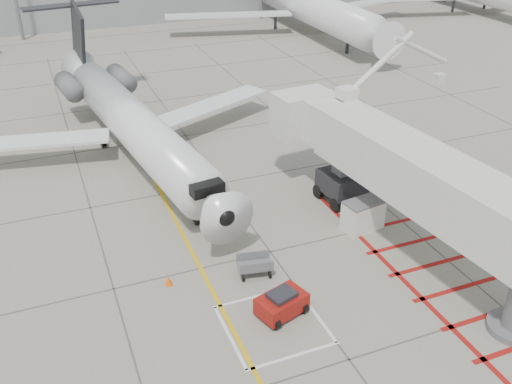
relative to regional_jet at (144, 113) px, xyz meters
name	(u,v)px	position (x,y,z in m)	size (l,w,h in m)	color
ground_plane	(305,299)	(3.75, -15.21, -4.08)	(260.00, 260.00, 0.00)	gray
regional_jet	(144,113)	(0.00, 0.00, 0.00)	(24.69, 31.13, 8.16)	white
jet_bridge	(419,187)	(10.38, -13.82, -0.26)	(9.04, 19.08, 7.63)	silver
pushback_tug	(282,303)	(2.34, -15.72, -3.45)	(2.15, 1.34, 1.25)	maroon
baggage_cart	(255,265)	(2.31, -12.63, -3.56)	(1.65, 1.04, 1.04)	#5E5E63
ground_power_unit	(363,215)	(9.28, -10.98, -3.24)	(2.13, 1.24, 1.68)	silver
cone_nose	(169,280)	(-1.76, -11.85, -3.83)	(0.36, 0.36, 0.50)	#E85C0C
cone_side	(236,208)	(3.48, -6.86, -3.82)	(0.38, 0.38, 0.52)	orange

